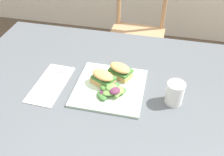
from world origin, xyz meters
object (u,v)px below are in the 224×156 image
Objects in this scene: sandwich_half_back at (120,71)px; cup_extra_side at (175,93)px; dining_table at (126,114)px; fork_on_napkin at (53,81)px; sandwich_half_front at (103,78)px; chair_wooden_far at (137,34)px; plate_lunch at (110,87)px.

cup_extra_side reaches higher than sandwich_half_back.
dining_table is 7.50× the size of fork_on_napkin.
cup_extra_side is (0.27, -0.03, 0.01)m from sandwich_half_front.
chair_wooden_far is 1.01m from fork_on_napkin.
fork_on_napkin is (-0.22, -0.94, 0.30)m from chair_wooden_far.
sandwich_half_back reaches higher than fork_on_napkin.
cup_extra_side reaches higher than fork_on_napkin.
fork_on_napkin is at bearing -173.75° from sandwich_half_front.
sandwich_half_front is at bearing -91.07° from chair_wooden_far.
sandwich_half_front is at bearing -133.31° from sandwich_half_back.
fork_on_napkin is (-0.20, -0.02, -0.03)m from sandwich_half_front.
fork_on_napkin is at bearing -177.26° from plate_lunch.
dining_table is 13.04× the size of sandwich_half_front.
plate_lunch is 0.08m from sandwich_half_back.
cup_extra_side is at bearing -1.05° from fork_on_napkin.
fork_on_napkin reaches higher than dining_table.
dining_table is at bearing -84.94° from chair_wooden_far.
sandwich_half_front is 0.08m from sandwich_half_back.
sandwich_half_back reaches higher than plate_lunch.
sandwich_half_back is at bearing 46.69° from sandwich_half_front.
cup_extra_side is at bearing -4.67° from plate_lunch.
dining_table is at bearing -0.11° from fork_on_napkin.
sandwich_half_back is 0.23m from cup_extra_side.
fork_on_napkin is (-0.30, 0.00, 0.12)m from dining_table.
cup_extra_side reaches higher than plate_lunch.
chair_wooden_far is at bearing 90.73° from plate_lunch.
plate_lunch is 1.42× the size of fork_on_napkin.
dining_table is 0.18m from sandwich_half_back.
sandwich_half_front is 1.22× the size of cup_extra_side.
sandwich_half_back is at bearing 157.46° from cup_extra_side.
plate_lunch is 0.25m from cup_extra_side.
sandwich_half_front is at bearing 167.20° from dining_table.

